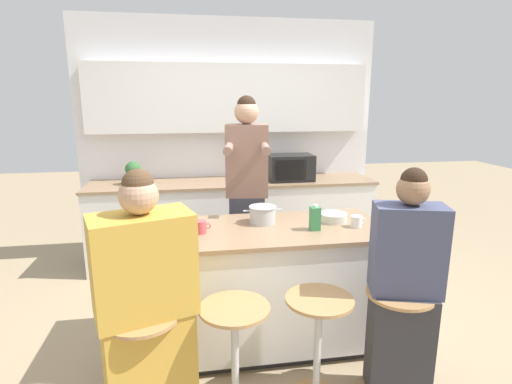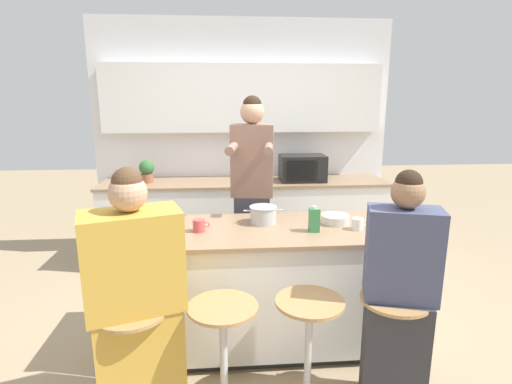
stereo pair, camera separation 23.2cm
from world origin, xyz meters
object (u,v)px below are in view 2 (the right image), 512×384
(person_cooking, at_px, (252,202))
(kitchen_island, at_px, (257,286))
(microwave, at_px, (302,168))
(coffee_cup_far, at_px, (199,225))
(person_wrapped_blanket, at_px, (136,308))
(fruit_bowl, at_px, (335,219))
(bar_stool_center_right, at_px, (308,347))
(bar_stool_rightmost, at_px, (391,344))
(bar_stool_center_left, at_px, (224,353))
(potted_plant, at_px, (147,170))
(person_seated_near, at_px, (398,303))
(banana_bunch, at_px, (142,224))
(coffee_cup_near, at_px, (357,224))
(bar_stool_leftmost, at_px, (135,359))
(cooking_pot, at_px, (263,215))
(juice_carton, at_px, (314,220))

(person_cooking, bearing_deg, kitchen_island, -83.46)
(microwave, bearing_deg, coffee_cup_far, -122.75)
(person_wrapped_blanket, relative_size, fruit_bowl, 7.04)
(person_cooking, bearing_deg, fruit_bowl, -37.21)
(bar_stool_center_right, height_order, bar_stool_rightmost, same)
(bar_stool_center_left, bearing_deg, potted_plant, 109.34)
(person_seated_near, height_order, banana_bunch, person_seated_near)
(bar_stool_center_right, bearing_deg, coffee_cup_near, 52.04)
(potted_plant, bearing_deg, person_wrapped_blanket, -81.52)
(coffee_cup_far, bearing_deg, bar_stool_leftmost, -116.45)
(coffee_cup_far, height_order, microwave, microwave)
(bar_stool_rightmost, xyz_separation_m, person_cooking, (-0.73, 1.34, 0.54))
(coffee_cup_near, height_order, coffee_cup_far, coffee_cup_far)
(person_cooking, xyz_separation_m, microwave, (0.62, 0.94, 0.13))
(bar_stool_rightmost, relative_size, coffee_cup_far, 5.95)
(bar_stool_leftmost, xyz_separation_m, potted_plant, (-0.32, 2.35, 0.66))
(bar_stool_leftmost, xyz_separation_m, bar_stool_center_right, (0.99, 0.03, 0.00))
(cooking_pot, bearing_deg, person_cooking, 94.57)
(fruit_bowl, distance_m, banana_bunch, 1.42)
(fruit_bowl, xyz_separation_m, microwave, (0.05, 1.52, 0.13))
(fruit_bowl, bearing_deg, bar_stool_center_left, -137.52)
(person_cooking, height_order, potted_plant, person_cooking)
(person_wrapped_blanket, relative_size, coffee_cup_near, 12.90)
(bar_stool_rightmost, bearing_deg, kitchen_island, 137.12)
(bar_stool_leftmost, relative_size, coffee_cup_far, 5.95)
(juice_carton, bearing_deg, bar_stool_center_right, -104.10)
(bar_stool_center_left, height_order, bar_stool_center_right, same)
(bar_stool_leftmost, xyz_separation_m, bar_stool_rightmost, (1.49, 0.02, 0.00))
(bar_stool_center_right, xyz_separation_m, banana_bunch, (-1.07, 0.77, 0.54))
(kitchen_island, distance_m, fruit_bowl, 0.77)
(bar_stool_center_right, relative_size, coffee_cup_near, 6.07)
(bar_stool_center_right, relative_size, bar_stool_rightmost, 1.00)
(kitchen_island, height_order, juice_carton, juice_carton)
(person_wrapped_blanket, height_order, coffee_cup_near, person_wrapped_blanket)
(person_wrapped_blanket, xyz_separation_m, coffee_cup_near, (1.43, 0.60, 0.26))
(person_wrapped_blanket, relative_size, banana_bunch, 9.71)
(bar_stool_center_right, relative_size, person_seated_near, 0.48)
(bar_stool_rightmost, height_order, person_wrapped_blanket, person_wrapped_blanket)
(kitchen_island, relative_size, person_cooking, 1.01)
(bar_stool_center_left, bearing_deg, microwave, 68.83)
(coffee_cup_near, distance_m, banana_bunch, 1.55)
(bar_stool_rightmost, relative_size, person_cooking, 0.38)
(cooking_pot, xyz_separation_m, fruit_bowl, (0.54, -0.05, -0.03))
(bar_stool_center_left, height_order, person_seated_near, person_seated_near)
(coffee_cup_far, height_order, juice_carton, juice_carton)
(cooking_pot, relative_size, juice_carton, 1.60)
(microwave, relative_size, potted_plant, 2.00)
(fruit_bowl, distance_m, coffee_cup_near, 0.20)
(coffee_cup_near, bearing_deg, person_cooking, 133.32)
(person_wrapped_blanket, distance_m, microwave, 2.68)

